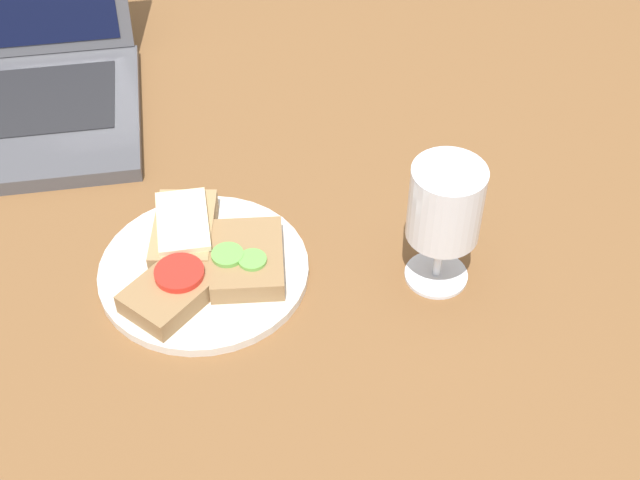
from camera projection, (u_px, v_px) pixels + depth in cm
name	position (u px, v px, depth cm)	size (l,w,h in cm)	color
wooden_table	(295.00, 264.00, 92.88)	(140.00, 140.00, 3.00)	brown
plate	(204.00, 270.00, 89.57)	(21.11, 21.11, 1.01)	silver
sandwich_with_cucumber	(247.00, 259.00, 88.36)	(8.03, 10.28, 2.68)	#937047
sandwich_with_cheese	(184.00, 230.00, 90.90)	(7.64, 11.19, 3.01)	#A88456
sandwich_with_tomato	(176.00, 287.00, 85.65)	(11.57, 11.41, 2.88)	#937047
wine_glass	(445.00, 208.00, 83.04)	(7.05, 7.05, 13.97)	white
laptop	(3.00, 84.00, 107.17)	(31.87, 30.96, 19.37)	#4C4C51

